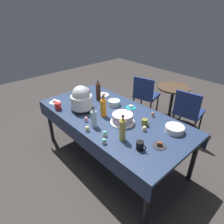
{
  "coord_description": "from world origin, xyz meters",
  "views": [
    {
      "loc": [
        1.69,
        -1.53,
        2.07
      ],
      "look_at": [
        0.0,
        0.0,
        0.8
      ],
      "focal_mm": 30.97,
      "sensor_mm": 36.0,
      "label": 1
    }
  ],
  "objects": [
    {
      "name": "dessert_plate_cobalt",
      "position": [
        -0.77,
        -0.1,
        0.76
      ],
      "size": [
        0.14,
        0.14,
        0.04
      ],
      "color": "#2D4CB2",
      "rests_on": "potluck_table"
    },
    {
      "name": "coffee_mug_olive",
      "position": [
        0.46,
        0.14,
        0.79
      ],
      "size": [
        0.11,
        0.08,
        0.08
      ],
      "color": "olive",
      "rests_on": "potluck_table"
    },
    {
      "name": "paper_napkin_stack",
      "position": [
        -0.98,
        0.23,
        0.76
      ],
      "size": [
        0.16,
        0.16,
        0.02
      ],
      "primitive_type": "cube",
      "rotation": [
        0.0,
        0.0,
        -0.2
      ],
      "color": "pink",
      "rests_on": "potluck_table"
    },
    {
      "name": "cupcake_rose",
      "position": [
        0.4,
        -0.48,
        0.78
      ],
      "size": [
        0.05,
        0.05,
        0.07
      ],
      "color": "beige",
      "rests_on": "potluck_table"
    },
    {
      "name": "cupcake_mint",
      "position": [
        0.39,
        0.39,
        0.78
      ],
      "size": [
        0.05,
        0.05,
        0.07
      ],
      "color": "beige",
      "rests_on": "potluck_table"
    },
    {
      "name": "cupcake_vanilla",
      "position": [
        -0.1,
        -0.36,
        0.78
      ],
      "size": [
        0.05,
        0.05,
        0.07
      ],
      "color": "beige",
      "rests_on": "potluck_table"
    },
    {
      "name": "maroon_chair_left",
      "position": [
        -0.53,
        1.4,
        0.49
      ],
      "size": [
        0.54,
        0.54,
        0.85
      ],
      "color": "navy",
      "rests_on": "ground"
    },
    {
      "name": "soda_bottle_orange_juice",
      "position": [
        -0.07,
        -0.09,
        0.89
      ],
      "size": [
        0.08,
        0.08,
        0.3
      ],
      "color": "orange",
      "rests_on": "potluck_table"
    },
    {
      "name": "round_cafe_table",
      "position": [
        -0.05,
        1.62,
        0.5
      ],
      "size": [
        0.6,
        0.6,
        0.72
      ],
      "color": "#473323",
      "rests_on": "ground"
    },
    {
      "name": "potluck_table",
      "position": [
        0.0,
        0.0,
        0.69
      ],
      "size": [
        2.2,
        1.1,
        0.75
      ],
      "color": "navy",
      "rests_on": "ground"
    },
    {
      "name": "glass_salad_bowl",
      "position": [
        -0.2,
        0.23,
        0.79
      ],
      "size": [
        0.18,
        0.18,
        0.08
      ],
      "primitive_type": "cylinder",
      "color": "#B2C6BC",
      "rests_on": "potluck_table"
    },
    {
      "name": "cupcake_lemon",
      "position": [
        0.08,
        -0.47,
        0.78
      ],
      "size": [
        0.05,
        0.05,
        0.07
      ],
      "color": "beige",
      "rests_on": "potluck_table"
    },
    {
      "name": "slow_cooker",
      "position": [
        -0.4,
        -0.22,
        0.92
      ],
      "size": [
        0.31,
        0.31,
        0.37
      ],
      "color": "black",
      "rests_on": "potluck_table"
    },
    {
      "name": "soda_bottle_cola",
      "position": [
        -0.51,
        0.17,
        0.9
      ],
      "size": [
        0.07,
        0.07,
        0.32
      ],
      "color": "#33190F",
      "rests_on": "potluck_table"
    },
    {
      "name": "soda_bottle_ginger_ale",
      "position": [
        0.48,
        -0.28,
        0.89
      ],
      "size": [
        0.07,
        0.07,
        0.31
      ],
      "color": "gold",
      "rests_on": "potluck_table"
    },
    {
      "name": "ceramic_snack_bowl",
      "position": [
        0.79,
        0.29,
        0.79
      ],
      "size": [
        0.22,
        0.22,
        0.07
      ],
      "primitive_type": "cylinder",
      "color": "silver",
      "rests_on": "potluck_table"
    },
    {
      "name": "dessert_plate_charcoal",
      "position": [
        0.83,
        -0.07,
        0.76
      ],
      "size": [
        0.15,
        0.15,
        0.05
      ],
      "color": "#2D2D33",
      "rests_on": "potluck_table"
    },
    {
      "name": "coffee_mug_black",
      "position": [
        0.72,
        -0.26,
        0.8
      ],
      "size": [
        0.12,
        0.08,
        0.1
      ],
      "color": "black",
      "rests_on": "potluck_table"
    },
    {
      "name": "ground",
      "position": [
        0.0,
        0.0,
        0.0
      ],
      "size": [
        9.0,
        9.0,
        0.0
      ],
      "primitive_type": "plane",
      "color": "#383330"
    },
    {
      "name": "dessert_plate_cream",
      "position": [
        -0.6,
        0.35,
        0.76
      ],
      "size": [
        0.19,
        0.19,
        0.04
      ],
      "color": "beige",
      "rests_on": "potluck_table"
    },
    {
      "name": "maroon_chair_right",
      "position": [
        0.41,
        1.39,
        0.49
      ],
      "size": [
        0.5,
        0.5,
        0.85
      ],
      "color": "navy",
      "rests_on": "ground"
    },
    {
      "name": "soda_bottle_water",
      "position": [
        0.05,
        -0.35,
        0.88
      ],
      "size": [
        0.08,
        0.08,
        0.27
      ],
      "color": "silver",
      "rests_on": "potluck_table"
    },
    {
      "name": "dessert_plate_teal",
      "position": [
        0.03,
        0.35,
        0.76
      ],
      "size": [
        0.15,
        0.15,
        0.04
      ],
      "color": "teal",
      "rests_on": "potluck_table"
    },
    {
      "name": "cupcake_berry",
      "position": [
        0.3,
        -0.38,
        0.78
      ],
      "size": [
        0.05,
        0.05,
        0.07
      ],
      "color": "beige",
      "rests_on": "potluck_table"
    },
    {
      "name": "frosted_layer_cake",
      "position": [
        0.23,
        -0.03,
        0.81
      ],
      "size": [
        0.31,
        0.31,
        0.12
      ],
      "color": "silver",
      "rests_on": "potluck_table"
    },
    {
      "name": "cupcake_cocoa",
      "position": [
        0.54,
        0.03,
        0.78
      ],
      "size": [
        0.05,
        0.05,
        0.07
      ],
      "color": "beige",
      "rests_on": "potluck_table"
    },
    {
      "name": "coffee_mug_red",
      "position": [
        -0.65,
        -0.46,
        0.8
      ],
      "size": [
        0.13,
        0.09,
        0.1
      ],
      "color": "#B2231E",
      "rests_on": "potluck_table"
    },
    {
      "name": "dessert_plate_white",
      "position": [
        -0.88,
        -0.39,
        0.76
      ],
      "size": [
        0.17,
        0.17,
        0.05
      ],
      "color": "white",
      "rests_on": "potluck_table"
    }
  ]
}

